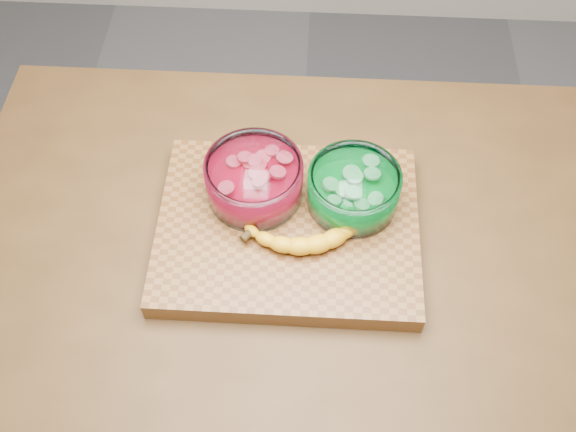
{
  "coord_description": "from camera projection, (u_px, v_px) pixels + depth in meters",
  "views": [
    {
      "loc": [
        0.03,
        -0.61,
        1.86
      ],
      "look_at": [
        0.0,
        0.0,
        0.96
      ],
      "focal_mm": 40.0,
      "sensor_mm": 36.0,
      "label": 1
    }
  ],
  "objects": [
    {
      "name": "ground",
      "position": [
        288.0,
        399.0,
        1.88
      ],
      "size": [
        3.5,
        3.5,
        0.0
      ],
      "primitive_type": "plane",
      "color": "#595A5E",
      "rests_on": "ground"
    },
    {
      "name": "counter",
      "position": [
        288.0,
        337.0,
        1.51
      ],
      "size": [
        1.2,
        0.8,
        0.9
      ],
      "primitive_type": "cube",
      "color": "#492F16",
      "rests_on": "ground"
    },
    {
      "name": "cutting_board",
      "position": [
        288.0,
        229.0,
        1.12
      ],
      "size": [
        0.45,
        0.35,
        0.04
      ],
      "primitive_type": "cube",
      "color": "brown",
      "rests_on": "counter"
    },
    {
      "name": "bowl_red",
      "position": [
        254.0,
        180.0,
        1.11
      ],
      "size": [
        0.17,
        0.17,
        0.08
      ],
      "color": "white",
      "rests_on": "cutting_board"
    },
    {
      "name": "bowl_green",
      "position": [
        353.0,
        189.0,
        1.1
      ],
      "size": [
        0.16,
        0.16,
        0.07
      ],
      "color": "white",
      "rests_on": "cutting_board"
    },
    {
      "name": "banana",
      "position": [
        308.0,
        224.0,
        1.08
      ],
      "size": [
        0.24,
        0.15,
        0.04
      ],
      "primitive_type": null,
      "color": "gold",
      "rests_on": "cutting_board"
    }
  ]
}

